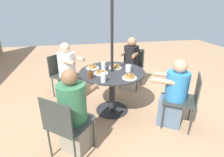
{
  "coord_description": "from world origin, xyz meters",
  "views": [
    {
      "loc": [
        -2.68,
        0.52,
        1.77
      ],
      "look_at": [
        0.0,
        0.0,
        0.63
      ],
      "focal_mm": 28.0,
      "sensor_mm": 36.0,
      "label": 1
    }
  ],
  "objects_px": {
    "patio_chair_east": "(62,72)",
    "diner_south": "(75,115)",
    "patio_table": "(112,81)",
    "pancake_plate_d": "(92,67)",
    "coffee_cup": "(128,68)",
    "drinking_glass_b": "(104,66)",
    "patio_chair_south": "(66,123)",
    "drinking_glass_a": "(103,78)",
    "diner_west": "(173,96)",
    "syrup_bottle": "(90,75)",
    "diner_east": "(69,73)",
    "patio_chair_west": "(186,97)",
    "patio_chair_north": "(133,65)",
    "diner_north": "(130,66)",
    "pancake_plate_b": "(130,77)",
    "pancake_plate_c": "(115,67)",
    "pancake_plate_a": "(101,73)"
  },
  "relations": [
    {
      "from": "diner_west",
      "to": "pancake_plate_b",
      "type": "distance_m",
      "value": 0.74
    },
    {
      "from": "coffee_cup",
      "to": "drinking_glass_b",
      "type": "distance_m",
      "value": 0.42
    },
    {
      "from": "diner_east",
      "to": "drinking_glass_a",
      "type": "bearing_deg",
      "value": 68.75
    },
    {
      "from": "patio_table",
      "to": "patio_chair_south",
      "type": "height_order",
      "value": "patio_chair_south"
    },
    {
      "from": "patio_chair_south",
      "to": "drinking_glass_a",
      "type": "xyz_separation_m",
      "value": [
        0.53,
        -0.53,
        0.32
      ]
    },
    {
      "from": "pancake_plate_d",
      "to": "coffee_cup",
      "type": "height_order",
      "value": "coffee_cup"
    },
    {
      "from": "patio_table",
      "to": "coffee_cup",
      "type": "relative_size",
      "value": 10.15
    },
    {
      "from": "patio_chair_south",
      "to": "pancake_plate_d",
      "type": "height_order",
      "value": "patio_chair_south"
    },
    {
      "from": "patio_chair_west",
      "to": "pancake_plate_d",
      "type": "bearing_deg",
      "value": 89.73
    },
    {
      "from": "diner_north",
      "to": "pancake_plate_b",
      "type": "bearing_deg",
      "value": 106.97
    },
    {
      "from": "diner_west",
      "to": "coffee_cup",
      "type": "xyz_separation_m",
      "value": [
        0.48,
        0.59,
        0.32
      ]
    },
    {
      "from": "patio_table",
      "to": "patio_chair_north",
      "type": "relative_size",
      "value": 1.28
    },
    {
      "from": "patio_chair_north",
      "to": "diner_north",
      "type": "relative_size",
      "value": 0.74
    },
    {
      "from": "patio_chair_north",
      "to": "pancake_plate_b",
      "type": "height_order",
      "value": "patio_chair_north"
    },
    {
      "from": "pancake_plate_a",
      "to": "patio_chair_south",
      "type": "bearing_deg",
      "value": 148.12
    },
    {
      "from": "patio_chair_east",
      "to": "diner_south",
      "type": "distance_m",
      "value": 1.61
    },
    {
      "from": "patio_chair_north",
      "to": "patio_chair_west",
      "type": "relative_size",
      "value": 1.0
    },
    {
      "from": "diner_west",
      "to": "diner_east",
      "type": "bearing_deg",
      "value": 85.34
    },
    {
      "from": "patio_chair_south",
      "to": "patio_chair_west",
      "type": "bearing_deg",
      "value": 47.68
    },
    {
      "from": "patio_table",
      "to": "syrup_bottle",
      "type": "bearing_deg",
      "value": 120.77
    },
    {
      "from": "syrup_bottle",
      "to": "diner_east",
      "type": "bearing_deg",
      "value": 22.84
    },
    {
      "from": "pancake_plate_d",
      "to": "drinking_glass_b",
      "type": "height_order",
      "value": "drinking_glass_b"
    },
    {
      "from": "diner_north",
      "to": "drinking_glass_a",
      "type": "height_order",
      "value": "diner_north"
    },
    {
      "from": "patio_table",
      "to": "patio_chair_west",
      "type": "height_order",
      "value": "patio_chair_west"
    },
    {
      "from": "coffee_cup",
      "to": "drinking_glass_a",
      "type": "height_order",
      "value": "drinking_glass_a"
    },
    {
      "from": "coffee_cup",
      "to": "drinking_glass_a",
      "type": "relative_size",
      "value": 0.79
    },
    {
      "from": "diner_south",
      "to": "patio_chair_west",
      "type": "distance_m",
      "value": 1.63
    },
    {
      "from": "patio_chair_east",
      "to": "drinking_glass_a",
      "type": "relative_size",
      "value": 6.26
    },
    {
      "from": "patio_chair_north",
      "to": "pancake_plate_d",
      "type": "xyz_separation_m",
      "value": [
        -0.77,
        0.98,
        0.27
      ]
    },
    {
      "from": "patio_chair_east",
      "to": "pancake_plate_c",
      "type": "xyz_separation_m",
      "value": [
        -0.64,
        -0.97,
        0.27
      ]
    },
    {
      "from": "diner_east",
      "to": "pancake_plate_a",
      "type": "height_order",
      "value": "diner_east"
    },
    {
      "from": "patio_chair_south",
      "to": "coffee_cup",
      "type": "bearing_deg",
      "value": 79.27
    },
    {
      "from": "patio_chair_south",
      "to": "diner_west",
      "type": "height_order",
      "value": "diner_west"
    },
    {
      "from": "pancake_plate_b",
      "to": "patio_chair_north",
      "type": "bearing_deg",
      "value": -19.67
    },
    {
      "from": "patio_chair_east",
      "to": "diner_west",
      "type": "relative_size",
      "value": 0.8
    },
    {
      "from": "pancake_plate_a",
      "to": "diner_south",
      "type": "bearing_deg",
      "value": 149.39
    },
    {
      "from": "diner_north",
      "to": "pancake_plate_c",
      "type": "relative_size",
      "value": 5.15
    },
    {
      "from": "diner_south",
      "to": "diner_north",
      "type": "bearing_deg",
      "value": 91.74
    },
    {
      "from": "diner_north",
      "to": "patio_chair_west",
      "type": "xyz_separation_m",
      "value": [
        -1.48,
        -0.42,
        -0.03
      ]
    },
    {
      "from": "patio_table",
      "to": "pancake_plate_d",
      "type": "relative_size",
      "value": 4.89
    },
    {
      "from": "diner_north",
      "to": "patio_chair_east",
      "type": "height_order",
      "value": "diner_north"
    },
    {
      "from": "patio_table",
      "to": "patio_chair_west",
      "type": "distance_m",
      "value": 1.19
    },
    {
      "from": "patio_chair_north",
      "to": "pancake_plate_c",
      "type": "bearing_deg",
      "value": 88.96
    },
    {
      "from": "pancake_plate_d",
      "to": "diner_north",
      "type": "bearing_deg",
      "value": -54.51
    },
    {
      "from": "patio_chair_west",
      "to": "patio_chair_north",
      "type": "bearing_deg",
      "value": 44.06
    },
    {
      "from": "patio_chair_east",
      "to": "diner_east",
      "type": "distance_m",
      "value": 0.17
    },
    {
      "from": "diner_west",
      "to": "pancake_plate_c",
      "type": "height_order",
      "value": "diner_west"
    },
    {
      "from": "diner_south",
      "to": "patio_table",
      "type": "bearing_deg",
      "value": 90.0
    },
    {
      "from": "pancake_plate_a",
      "to": "pancake_plate_c",
      "type": "bearing_deg",
      "value": -51.01
    },
    {
      "from": "patio_chair_north",
      "to": "diner_north",
      "type": "height_order",
      "value": "diner_north"
    }
  ]
}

